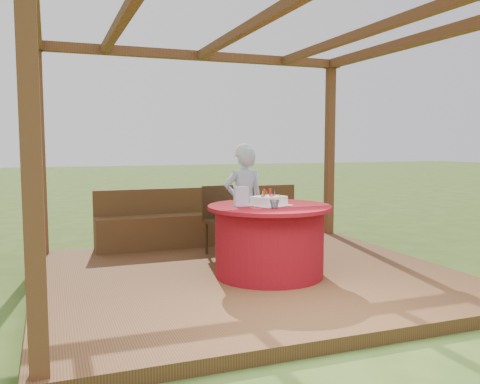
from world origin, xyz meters
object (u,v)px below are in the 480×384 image
object	(u,v)px
chair	(222,216)
table	(269,240)
birthday_cake	(269,201)
drinking_glass	(274,204)
gift_bag	(241,196)
bench	(204,226)
elderly_woman	(244,201)

from	to	relation	value
chair	table	bearing A→B (deg)	-83.26
birthday_cake	chair	bearing A→B (deg)	96.51
drinking_glass	gift_bag	bearing A→B (deg)	127.85
bench	chair	distance (m)	0.74
gift_bag	chair	bearing A→B (deg)	85.21
table	drinking_glass	world-z (taller)	drinking_glass
gift_bag	birthday_cake	bearing A→B (deg)	-4.60
birthday_cake	drinking_glass	xyz separation A→B (m)	(-0.06, -0.27, -0.01)
chair	drinking_glass	size ratio (longest dim) A/B	8.98
elderly_woman	drinking_glass	xyz separation A→B (m)	(-0.11, -1.16, 0.10)
chair	gift_bag	size ratio (longest dim) A/B	4.32
chair	elderly_woman	world-z (taller)	elderly_woman
birthday_cake	gift_bag	xyz separation A→B (m)	(-0.30, 0.04, 0.05)
table	birthday_cake	distance (m)	0.43
birthday_cake	bench	bearing A→B (deg)	95.06
bench	birthday_cake	size ratio (longest dim) A/B	6.17
table	drinking_glass	size ratio (longest dim) A/B	13.51
bench	birthday_cake	distance (m)	1.99
gift_bag	drinking_glass	distance (m)	0.40
chair	drinking_glass	bearing A→B (deg)	-86.91
birthday_cake	gift_bag	size ratio (longest dim) A/B	2.37
gift_bag	drinking_glass	xyz separation A→B (m)	(0.24, -0.31, -0.06)
bench	gift_bag	xyz separation A→B (m)	(-0.13, -1.86, 0.61)
bench	chair	size ratio (longest dim) A/B	3.39
elderly_woman	birthday_cake	world-z (taller)	elderly_woman
table	drinking_glass	xyz separation A→B (m)	(-0.06, -0.26, 0.42)
table	gift_bag	bearing A→B (deg)	170.93
elderly_woman	birthday_cake	xyz separation A→B (m)	(-0.06, -0.89, 0.10)
chair	drinking_glass	distance (m)	1.50
bench	elderly_woman	distance (m)	1.13
bench	table	distance (m)	1.92
table	birthday_cake	bearing A→B (deg)	129.38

